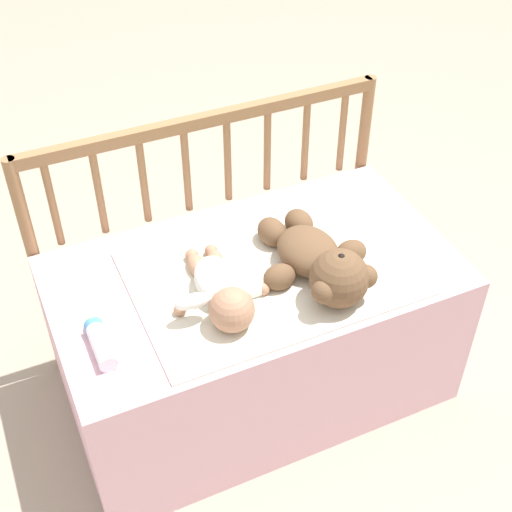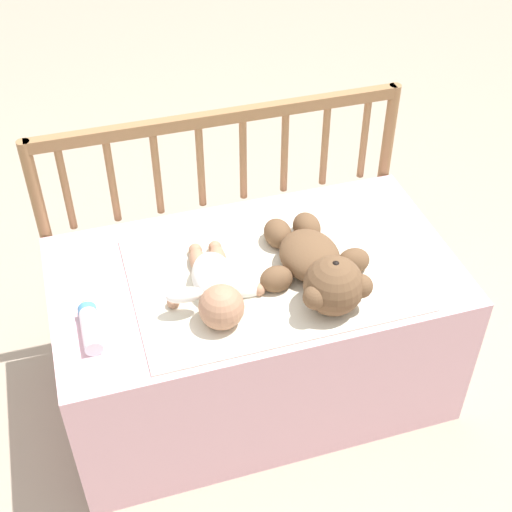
# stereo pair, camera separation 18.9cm
# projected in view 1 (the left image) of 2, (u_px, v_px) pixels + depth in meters

# --- Properties ---
(ground_plane) EXTENTS (12.00, 12.00, 0.00)m
(ground_plane) POSITION_uv_depth(u_px,v_px,m) (254.00, 383.00, 2.26)
(ground_plane) COLOR tan
(crib_mattress) EXTENTS (1.11, 0.62, 0.49)m
(crib_mattress) POSITION_uv_depth(u_px,v_px,m) (254.00, 331.00, 2.10)
(crib_mattress) COLOR #EDB7C6
(crib_mattress) RESTS_ON ground_plane
(crib_rail) EXTENTS (1.11, 0.04, 0.79)m
(crib_rail) POSITION_uv_depth(u_px,v_px,m) (208.00, 184.00, 2.12)
(crib_rail) COLOR #997047
(crib_rail) RESTS_ON ground_plane
(blanket) EXTENTS (0.75, 0.51, 0.01)m
(blanket) POSITION_uv_depth(u_px,v_px,m) (271.00, 273.00, 1.93)
(blanket) COLOR silver
(blanket) RESTS_ON crib_mattress
(teddy_bear) EXTENTS (0.31, 0.41, 0.16)m
(teddy_bear) POSITION_uv_depth(u_px,v_px,m) (320.00, 261.00, 1.88)
(teddy_bear) COLOR brown
(teddy_bear) RESTS_ON crib_mattress
(baby) EXTENTS (0.27, 0.35, 0.12)m
(baby) POSITION_uv_depth(u_px,v_px,m) (221.00, 290.00, 1.82)
(baby) COLOR white
(baby) RESTS_ON crib_mattress
(baby_bottle) EXTENTS (0.05, 0.17, 0.05)m
(baby_bottle) POSITION_uv_depth(u_px,v_px,m) (99.00, 341.00, 1.72)
(baby_bottle) COLOR white
(baby_bottle) RESTS_ON crib_mattress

